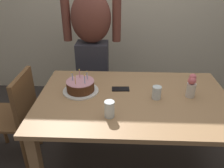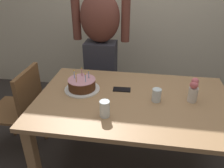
{
  "view_description": "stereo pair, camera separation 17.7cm",
  "coord_description": "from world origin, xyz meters",
  "px_view_note": "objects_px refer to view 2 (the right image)",
  "views": [
    {
      "loc": [
        -0.11,
        -1.53,
        1.67
      ],
      "look_at": [
        -0.17,
        0.03,
        0.84
      ],
      "focal_mm": 36.7,
      "sensor_mm": 36.0,
      "label": 1
    },
    {
      "loc": [
        0.07,
        -1.51,
        1.67
      ],
      "look_at": [
        -0.17,
        0.03,
        0.84
      ],
      "focal_mm": 36.7,
      "sensor_mm": 36.0,
      "label": 2
    }
  ],
  "objects_px": {
    "birthday_cake": "(82,85)",
    "person_man_bearded": "(101,46)",
    "cell_phone": "(122,89)",
    "dining_chair": "(22,106)",
    "water_glass_near": "(105,109)",
    "water_glass_far": "(157,95)",
    "flower_vase": "(193,90)"
  },
  "relations": [
    {
      "from": "flower_vase",
      "to": "dining_chair",
      "type": "xyz_separation_m",
      "value": [
        -1.45,
        0.05,
        -0.32
      ]
    },
    {
      "from": "cell_phone",
      "to": "flower_vase",
      "type": "distance_m",
      "value": 0.56
    },
    {
      "from": "dining_chair",
      "to": "water_glass_near",
      "type": "bearing_deg",
      "value": 68.16
    },
    {
      "from": "birthday_cake",
      "to": "water_glass_near",
      "type": "relative_size",
      "value": 2.47
    },
    {
      "from": "water_glass_near",
      "to": "dining_chair",
      "type": "distance_m",
      "value": 0.94
    },
    {
      "from": "dining_chair",
      "to": "flower_vase",
      "type": "bearing_deg",
      "value": 88.22
    },
    {
      "from": "birthday_cake",
      "to": "water_glass_far",
      "type": "distance_m",
      "value": 0.61
    },
    {
      "from": "cell_phone",
      "to": "dining_chair",
      "type": "bearing_deg",
      "value": -179.53
    },
    {
      "from": "cell_phone",
      "to": "flower_vase",
      "type": "xyz_separation_m",
      "value": [
        0.54,
        -0.09,
        0.1
      ]
    },
    {
      "from": "person_man_bearded",
      "to": "dining_chair",
      "type": "bearing_deg",
      "value": 50.69
    },
    {
      "from": "water_glass_far",
      "to": "cell_phone",
      "type": "distance_m",
      "value": 0.31
    },
    {
      "from": "birthday_cake",
      "to": "flower_vase",
      "type": "bearing_deg",
      "value": -2.81
    },
    {
      "from": "flower_vase",
      "to": "dining_chair",
      "type": "bearing_deg",
      "value": 178.22
    },
    {
      "from": "water_glass_near",
      "to": "water_glass_far",
      "type": "bearing_deg",
      "value": 35.19
    },
    {
      "from": "water_glass_far",
      "to": "person_man_bearded",
      "type": "distance_m",
      "value": 1.01
    },
    {
      "from": "water_glass_far",
      "to": "person_man_bearded",
      "type": "relative_size",
      "value": 0.06
    },
    {
      "from": "water_glass_far",
      "to": "cell_phone",
      "type": "height_order",
      "value": "water_glass_far"
    },
    {
      "from": "cell_phone",
      "to": "water_glass_far",
      "type": "bearing_deg",
      "value": -28.02
    },
    {
      "from": "cell_phone",
      "to": "person_man_bearded",
      "type": "xyz_separation_m",
      "value": [
        -0.31,
        0.68,
        0.13
      ]
    },
    {
      "from": "water_glass_near",
      "to": "birthday_cake",
      "type": "bearing_deg",
      "value": 127.11
    },
    {
      "from": "water_glass_near",
      "to": "flower_vase",
      "type": "height_order",
      "value": "flower_vase"
    },
    {
      "from": "flower_vase",
      "to": "water_glass_near",
      "type": "bearing_deg",
      "value": -154.78
    },
    {
      "from": "water_glass_near",
      "to": "water_glass_far",
      "type": "distance_m",
      "value": 0.43
    },
    {
      "from": "person_man_bearded",
      "to": "water_glass_near",
      "type": "bearing_deg",
      "value": 102.76
    },
    {
      "from": "birthday_cake",
      "to": "flower_vase",
      "type": "relative_size",
      "value": 1.5
    },
    {
      "from": "birthday_cake",
      "to": "water_glass_far",
      "type": "height_order",
      "value": "birthday_cake"
    },
    {
      "from": "birthday_cake",
      "to": "person_man_bearded",
      "type": "height_order",
      "value": "person_man_bearded"
    },
    {
      "from": "water_glass_near",
      "to": "person_man_bearded",
      "type": "distance_m",
      "value": 1.09
    },
    {
      "from": "birthday_cake",
      "to": "water_glass_near",
      "type": "xyz_separation_m",
      "value": [
        0.25,
        -0.33,
        0.01
      ]
    },
    {
      "from": "birthday_cake",
      "to": "person_man_bearded",
      "type": "xyz_separation_m",
      "value": [
        0.01,
        0.73,
        0.09
      ]
    },
    {
      "from": "cell_phone",
      "to": "flower_vase",
      "type": "height_order",
      "value": "flower_vase"
    },
    {
      "from": "water_glass_far",
      "to": "flower_vase",
      "type": "distance_m",
      "value": 0.27
    }
  ]
}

